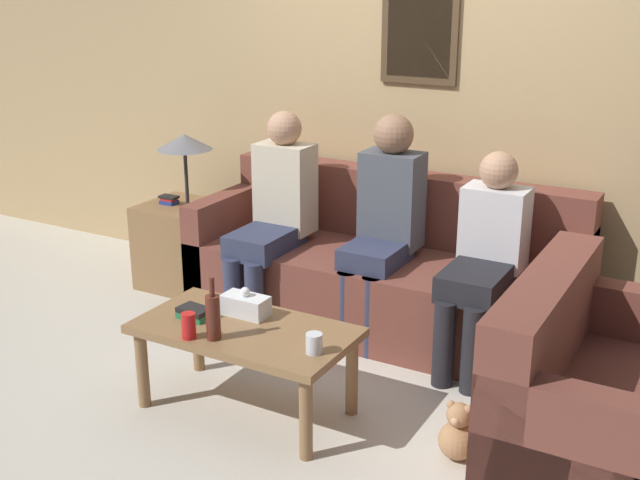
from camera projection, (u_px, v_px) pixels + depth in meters
ground_plane at (344, 356)px, 4.48m from camera, size 16.00×16.00×0.00m
wall_back at (420, 99)px, 4.86m from camera, size 9.00×0.08×2.60m
couch_main at (384, 275)px, 4.80m from camera, size 2.29×0.85×0.89m
couch_side at (606, 417)px, 3.26m from camera, size 0.85×1.20×0.89m
coffee_table at (245, 339)px, 3.81m from camera, size 1.04×0.56×0.44m
side_table_with_lamp at (183, 236)px, 5.39m from camera, size 0.50×0.50×1.05m
wine_bottle at (213, 316)px, 3.63m from camera, size 0.07×0.07×0.30m
drinking_glass at (314, 343)px, 3.52m from camera, size 0.08×0.08×0.09m
book_stack at (194, 313)px, 3.88m from camera, size 0.17×0.12×0.05m
soda_can at (189, 326)px, 3.66m from camera, size 0.07×0.07×0.12m
tissue_box at (245, 305)px, 3.91m from camera, size 0.23×0.12×0.15m
person_left at (275, 209)px, 4.81m from camera, size 0.34×0.64×1.26m
person_middle at (384, 218)px, 4.55m from camera, size 0.34×0.57×1.29m
person_right at (485, 253)px, 4.22m from camera, size 0.34×0.66×1.15m
teddy_bear at (458, 434)px, 3.50m from camera, size 0.17×0.17×0.27m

